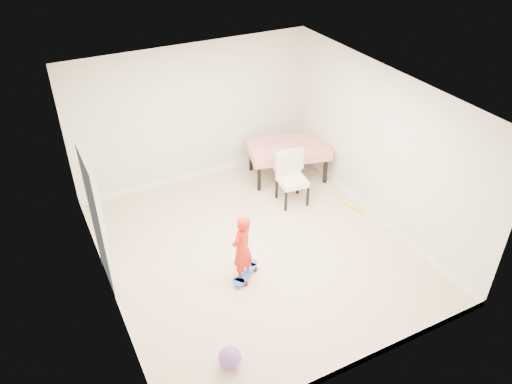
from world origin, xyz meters
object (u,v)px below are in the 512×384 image
dining_chair (293,179)px  child (242,250)px  dining_table (287,161)px  skateboard (246,274)px  balloon (230,358)px

dining_chair → child: bearing=-133.4°
dining_table → dining_chair: 0.90m
dining_table → skateboard: size_ratio=2.39×
skateboard → child: bearing=159.2°
child → dining_chair: bearing=-168.3°
dining_chair → balloon: (-2.45, -2.69, -0.33)m
dining_chair → skateboard: dining_chair is taller
dining_table → balloon: size_ratio=5.23×
dining_chair → child: 2.16m
dining_table → balloon: 4.49m
dining_chair → child: (-1.65, -1.39, 0.07)m
child → balloon: child is taller
dining_chair → balloon: 3.65m
child → dining_table: bearing=-161.0°
dining_chair → skateboard: bearing=-132.8°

